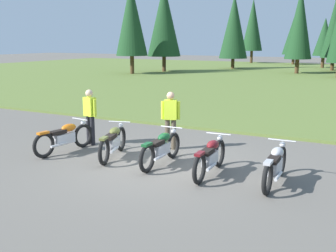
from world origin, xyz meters
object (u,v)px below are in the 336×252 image
at_px(motorcycle_orange, 65,137).
at_px(motorcycle_silver, 275,165).
at_px(motorcycle_olive, 113,141).
at_px(motorcycle_maroon, 210,157).
at_px(rider_in_hivis_vest, 171,117).
at_px(rider_with_back_turned, 90,114).
at_px(motorcycle_british_green, 161,148).

xyz_separation_m(motorcycle_orange, motorcycle_silver, (5.85, 0.14, 0.00)).
bearing_deg(motorcycle_olive, motorcycle_maroon, -3.00).
xyz_separation_m(rider_in_hivis_vest, rider_with_back_turned, (-2.38, -0.65, 0.00)).
xyz_separation_m(motorcycle_orange, motorcycle_british_green, (2.96, 0.24, 0.00)).
relative_size(motorcycle_olive, motorcycle_silver, 0.97).
bearing_deg(motorcycle_olive, motorcycle_silver, -1.17).
distance_m(motorcycle_olive, motorcycle_maroon, 2.87).
bearing_deg(motorcycle_olive, rider_in_hivis_vest, 56.56).
height_order(motorcycle_maroon, rider_in_hivis_vest, rider_in_hivis_vest).
xyz_separation_m(motorcycle_british_green, motorcycle_maroon, (1.40, -0.16, 0.00)).
xyz_separation_m(motorcycle_silver, rider_in_hivis_vest, (-3.39, 1.56, 0.51)).
bearing_deg(motorcycle_british_green, motorcycle_orange, -175.42).
relative_size(motorcycle_british_green, motorcycle_maroon, 1.00).
height_order(motorcycle_british_green, motorcycle_maroon, same).
xyz_separation_m(motorcycle_olive, motorcycle_british_green, (1.46, 0.01, 0.00)).
distance_m(motorcycle_maroon, motorcycle_silver, 1.50).
xyz_separation_m(motorcycle_olive, rider_with_back_turned, (-1.41, 0.82, 0.51)).
bearing_deg(motorcycle_orange, rider_in_hivis_vest, 34.52).
bearing_deg(rider_in_hivis_vest, rider_with_back_turned, -164.83).
xyz_separation_m(motorcycle_orange, rider_in_hivis_vest, (2.46, 1.69, 0.51)).
relative_size(motorcycle_orange, motorcycle_maroon, 1.00).
relative_size(motorcycle_british_green, rider_in_hivis_vest, 1.26).
bearing_deg(motorcycle_maroon, motorcycle_orange, -179.02).
distance_m(motorcycle_orange, motorcycle_maroon, 4.36).
bearing_deg(motorcycle_british_green, motorcycle_maroon, -6.62).
xyz_separation_m(motorcycle_maroon, rider_in_hivis_vest, (-1.89, 1.62, 0.51)).
relative_size(motorcycle_olive, rider_in_hivis_vest, 1.22).
xyz_separation_m(motorcycle_olive, motorcycle_maroon, (2.86, -0.15, 0.00)).
relative_size(motorcycle_silver, rider_with_back_turned, 1.26).
relative_size(motorcycle_olive, motorcycle_maroon, 0.97).
height_order(rider_in_hivis_vest, rider_with_back_turned, same).
relative_size(motorcycle_orange, motorcycle_silver, 1.00).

